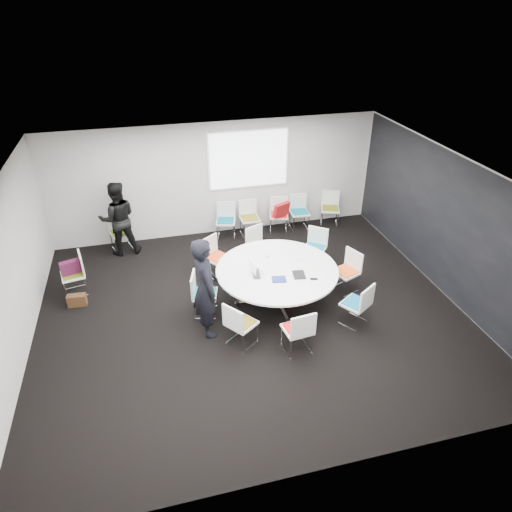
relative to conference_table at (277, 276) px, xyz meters
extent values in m
cube|color=black|center=(-0.59, -0.27, -0.58)|extent=(8.00, 7.00, 0.04)
cube|color=white|center=(-0.59, -0.27, 2.26)|extent=(8.00, 7.00, 0.04)
cube|color=#ACA7A2|center=(-0.59, 3.25, 0.84)|extent=(8.00, 0.04, 2.80)
cube|color=#ACA7A2|center=(-0.59, -3.79, 0.84)|extent=(8.00, 0.04, 2.80)
cube|color=#ACA7A2|center=(-4.61, -0.27, 0.84)|extent=(0.04, 7.00, 2.80)
cube|color=#ACA7A2|center=(3.43, -0.27, 0.84)|extent=(0.04, 7.00, 2.80)
cube|color=black|center=(3.40, -0.27, 0.84)|extent=(0.01, 6.94, 2.74)
cube|color=silver|center=(0.00, 0.00, -0.52)|extent=(0.90, 0.90, 0.08)
cylinder|color=silver|center=(0.00, 0.00, -0.19)|extent=(0.10, 0.10, 0.65)
cylinder|color=white|center=(0.00, 0.00, 0.15)|extent=(2.38, 2.38, 0.04)
cube|color=white|center=(0.21, 3.19, 1.29)|extent=(1.90, 0.03, 1.35)
cube|color=silver|center=(1.45, -0.04, -0.35)|extent=(0.55, 0.55, 0.42)
cube|color=white|center=(1.45, -0.04, -0.12)|extent=(0.58, 0.59, 0.04)
cube|color=#DB4E18|center=(1.45, -0.04, -0.09)|extent=(0.50, 0.51, 0.03)
cube|color=white|center=(1.65, 0.04, 0.11)|extent=(0.20, 0.44, 0.42)
cube|color=silver|center=(1.18, 1.02, -0.35)|extent=(0.59, 0.59, 0.42)
cube|color=white|center=(1.18, 1.02, -0.12)|extent=(0.63, 0.63, 0.04)
cube|color=#0A6B84|center=(1.18, 1.02, -0.09)|extent=(0.55, 0.55, 0.03)
cube|color=white|center=(1.31, 1.19, 0.11)|extent=(0.38, 0.31, 0.42)
cube|color=silver|center=(0.02, 1.40, -0.35)|extent=(0.55, 0.55, 0.42)
cube|color=white|center=(0.02, 1.40, -0.12)|extent=(0.60, 0.59, 0.04)
cube|color=#6F6717|center=(0.02, 1.40, -0.09)|extent=(0.52, 0.51, 0.03)
cube|color=white|center=(-0.06, 1.60, 0.11)|extent=(0.44, 0.21, 0.42)
cube|color=silver|center=(-0.98, 1.18, -0.35)|extent=(0.59, 0.59, 0.42)
cube|color=white|center=(-0.98, 1.18, -0.12)|extent=(0.63, 0.63, 0.04)
cube|color=#DF4217|center=(-0.98, 1.18, -0.09)|extent=(0.55, 0.54, 0.03)
cube|color=white|center=(-1.11, 1.35, 0.11)|extent=(0.39, 0.30, 0.42)
cube|color=silver|center=(-1.44, -0.09, -0.35)|extent=(0.51, 0.51, 0.42)
cube|color=white|center=(-1.44, -0.09, -0.12)|extent=(0.54, 0.56, 0.04)
cube|color=#086F77|center=(-1.44, -0.09, -0.09)|extent=(0.47, 0.48, 0.03)
cube|color=white|center=(-1.64, -0.04, 0.11)|extent=(0.15, 0.45, 0.42)
cube|color=silver|center=(-0.96, -1.09, -0.35)|extent=(0.59, 0.59, 0.42)
cube|color=white|center=(-0.96, -1.09, -0.12)|extent=(0.63, 0.63, 0.04)
cube|color=brown|center=(-0.96, -1.09, -0.09)|extent=(0.54, 0.55, 0.03)
cube|color=white|center=(-1.13, -1.22, 0.11)|extent=(0.30, 0.39, 0.42)
cube|color=silver|center=(-0.08, -1.49, -0.35)|extent=(0.46, 0.46, 0.42)
cube|color=white|center=(-0.08, -1.49, -0.12)|extent=(0.51, 0.49, 0.04)
cube|color=red|center=(-0.08, -1.49, -0.09)|extent=(0.44, 0.42, 0.03)
cube|color=white|center=(-0.05, -1.70, 0.11)|extent=(0.46, 0.09, 0.42)
cube|color=silver|center=(1.19, -1.07, -0.35)|extent=(0.58, 0.58, 0.42)
cube|color=white|center=(1.19, -1.07, -0.12)|extent=(0.63, 0.62, 0.04)
cube|color=#0C5C86|center=(1.19, -1.07, -0.09)|extent=(0.54, 0.54, 0.03)
cube|color=white|center=(1.31, -1.24, 0.11)|extent=(0.40, 0.28, 0.42)
cube|color=silver|center=(-0.47, 2.84, -0.35)|extent=(0.52, 0.52, 0.42)
cube|color=white|center=(-0.47, 2.84, -0.12)|extent=(0.56, 0.55, 0.04)
cube|color=#075F76|center=(-0.47, 2.84, -0.09)|extent=(0.49, 0.47, 0.03)
cube|color=white|center=(-0.41, 3.04, 0.11)|extent=(0.45, 0.16, 0.42)
cube|color=silver|center=(0.15, 2.84, -0.35)|extent=(0.42, 0.42, 0.42)
cube|color=white|center=(0.15, 2.84, -0.12)|extent=(0.46, 0.44, 0.04)
cube|color=olive|center=(0.15, 2.84, -0.09)|extent=(0.40, 0.38, 0.03)
cube|color=white|center=(0.14, 3.05, 0.11)|extent=(0.46, 0.04, 0.42)
cube|color=silver|center=(0.90, 2.84, -0.35)|extent=(0.51, 0.51, 0.42)
cube|color=white|center=(0.90, 2.84, -0.12)|extent=(0.56, 0.54, 0.04)
cube|color=red|center=(0.90, 2.84, -0.09)|extent=(0.48, 0.47, 0.03)
cube|color=white|center=(0.96, 3.05, 0.11)|extent=(0.45, 0.15, 0.42)
cube|color=silver|center=(1.47, 2.87, -0.35)|extent=(0.44, 0.44, 0.42)
cube|color=white|center=(1.47, 2.87, -0.12)|extent=(0.48, 0.46, 0.04)
cube|color=#096E7D|center=(1.47, 2.87, -0.09)|extent=(0.42, 0.40, 0.03)
cube|color=white|center=(1.48, 3.08, 0.11)|extent=(0.46, 0.06, 0.42)
cube|color=silver|center=(2.32, 2.88, -0.35)|extent=(0.53, 0.53, 0.42)
cube|color=white|center=(2.32, 2.88, -0.12)|extent=(0.58, 0.57, 0.04)
cube|color=#696A15|center=(2.32, 2.88, -0.09)|extent=(0.50, 0.49, 0.03)
cube|color=white|center=(2.39, 3.08, 0.11)|extent=(0.45, 0.19, 0.42)
cube|color=silver|center=(-3.92, 1.24, -0.35)|extent=(0.50, 0.50, 0.42)
cube|color=white|center=(-3.92, 1.24, -0.12)|extent=(0.52, 0.54, 0.04)
cube|color=#5F6C15|center=(-3.92, 1.24, -0.09)|extent=(0.45, 0.47, 0.03)
cube|color=white|center=(-3.72, 1.28, 0.11)|extent=(0.13, 0.46, 0.42)
cube|color=silver|center=(-2.98, 2.87, -0.35)|extent=(0.53, 0.53, 0.42)
cube|color=white|center=(-2.98, 2.87, -0.12)|extent=(0.58, 0.56, 0.04)
cube|color=olive|center=(-2.98, 2.87, -0.09)|extent=(0.50, 0.49, 0.03)
cube|color=white|center=(-3.04, 3.07, 0.11)|extent=(0.45, 0.18, 0.42)
imported|color=black|center=(-1.48, -0.61, 0.40)|extent=(0.51, 0.73, 1.91)
imported|color=black|center=(-2.98, 2.72, 0.32)|extent=(0.91, 0.74, 1.76)
imported|color=#333338|center=(-0.39, -0.10, 0.19)|extent=(0.27, 0.37, 0.03)
cube|color=silver|center=(-0.49, -0.02, 0.30)|extent=(0.06, 0.30, 0.22)
cube|color=black|center=(0.34, -0.32, 0.18)|extent=(0.26, 0.33, 0.02)
cube|color=navy|center=(-0.07, -0.38, 0.19)|extent=(0.29, 0.24, 0.03)
cube|color=silver|center=(0.65, 0.29, 0.18)|extent=(0.36, 0.36, 0.00)
cube|color=white|center=(0.69, -0.12, 0.18)|extent=(0.35, 0.30, 0.00)
cylinder|color=white|center=(-0.08, 0.44, 0.22)|extent=(0.08, 0.08, 0.09)
cube|color=black|center=(0.57, -0.52, 0.18)|extent=(0.15, 0.10, 0.01)
cube|color=#48132E|center=(-3.92, 1.24, 0.06)|extent=(0.42, 0.26, 0.28)
cube|color=#422815|center=(-3.87, 0.79, -0.44)|extent=(0.37, 0.18, 0.24)
cube|color=maroon|center=(0.90, 2.63, 0.14)|extent=(0.47, 0.33, 0.36)
camera|label=1|loc=(-2.24, -7.14, 4.91)|focal=32.00mm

